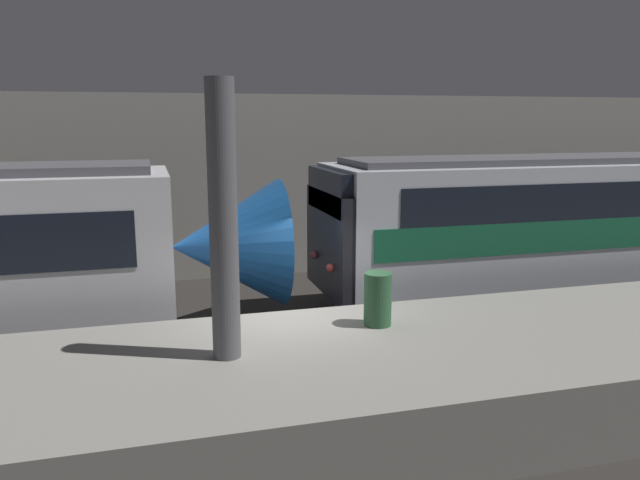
% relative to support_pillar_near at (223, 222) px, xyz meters
% --- Properties ---
extents(ground_plane, '(120.00, 120.00, 0.00)m').
position_rel_support_pillar_near_xyz_m(ground_plane, '(1.24, 1.82, -2.99)').
color(ground_plane, '#282623').
extents(platform, '(40.00, 4.00, 1.11)m').
position_rel_support_pillar_near_xyz_m(platform, '(1.24, -0.18, -2.43)').
color(platform, gray).
rests_on(platform, ground).
extents(station_rear_barrier, '(50.00, 0.15, 4.98)m').
position_rel_support_pillar_near_xyz_m(station_rear_barrier, '(1.24, 8.75, -0.49)').
color(station_rear_barrier, '#9E998E').
rests_on(station_rear_barrier, ground).
extents(support_pillar_near, '(0.39, 0.39, 3.76)m').
position_rel_support_pillar_near_xyz_m(support_pillar_near, '(0.00, 0.00, 0.00)').
color(support_pillar_near, '#56565B').
rests_on(support_pillar_near, platform).
extents(trash_bin, '(0.44, 0.44, 0.85)m').
position_rel_support_pillar_near_xyz_m(trash_bin, '(2.48, 0.70, -1.46)').
color(trash_bin, '#2D5B38').
rests_on(trash_bin, platform).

